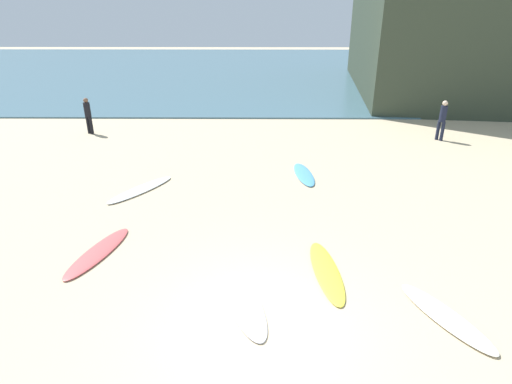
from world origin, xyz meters
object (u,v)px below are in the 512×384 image
at_px(surfboard_4, 98,252).
at_px(beachgoer_near, 88,114).
at_px(surfboard_1, 245,303).
at_px(surfboard_5, 326,271).
at_px(beachgoer_mid, 442,118).
at_px(surfboard_0, 141,189).
at_px(surfboard_3, 304,174).
at_px(surfboard_2, 445,317).

bearing_deg(surfboard_4, beachgoer_near, -53.28).
relative_size(surfboard_1, surfboard_5, 0.91).
xyz_separation_m(surfboard_1, beachgoer_mid, (8.06, 11.09, 0.92)).
distance_m(surfboard_0, beachgoer_near, 7.69).
distance_m(surfboard_1, surfboard_4, 3.91).
bearing_deg(beachgoer_near, surfboard_1, 151.31).
xyz_separation_m(surfboard_1, surfboard_3, (1.79, 6.83, 0.01)).
height_order(surfboard_2, surfboard_5, surfboard_2).
bearing_deg(surfboard_0, surfboard_3, -132.68).
bearing_deg(surfboard_3, surfboard_5, -97.03).
distance_m(surfboard_0, surfboard_4, 3.67).
distance_m(surfboard_2, beachgoer_near, 16.65).
bearing_deg(beachgoer_mid, surfboard_3, 82.65).
xyz_separation_m(surfboard_5, beachgoer_mid, (6.33, 10.00, 0.92)).
relative_size(surfboard_1, surfboard_2, 1.01).
xyz_separation_m(surfboard_2, surfboard_3, (-1.91, 7.17, -0.00)).
xyz_separation_m(surfboard_1, surfboard_5, (1.73, 1.09, 0.00)).
bearing_deg(surfboard_4, surfboard_1, 167.85).
bearing_deg(surfboard_5, surfboard_2, -40.54).
height_order(surfboard_2, surfboard_3, surfboard_2).
bearing_deg(surfboard_5, surfboard_1, -152.30).
bearing_deg(surfboard_4, surfboard_2, 178.62).
height_order(surfboard_2, surfboard_4, surfboard_2).
bearing_deg(surfboard_2, surfboard_3, -101.10).
bearing_deg(surfboard_3, beachgoer_mid, 27.84).
relative_size(surfboard_0, surfboard_4, 1.10).
distance_m(surfboard_2, surfboard_3, 7.42).
height_order(surfboard_4, beachgoer_near, beachgoer_near).
bearing_deg(surfboard_4, surfboard_5, -172.53).
bearing_deg(surfboard_4, beachgoer_mid, -125.85).
xyz_separation_m(surfboard_2, beachgoer_mid, (4.35, 11.43, 0.91)).
distance_m(surfboard_0, surfboard_5, 6.78).
distance_m(surfboard_3, beachgoer_near, 10.63).
relative_size(surfboard_0, surfboard_5, 1.08).
xyz_separation_m(surfboard_0, surfboard_3, (5.24, 1.36, 0.00)).
distance_m(surfboard_3, surfboard_4, 7.28).
height_order(surfboard_0, beachgoer_near, beachgoer_near).
xyz_separation_m(surfboard_0, beachgoer_mid, (11.50, 5.61, 0.91)).
bearing_deg(surfboard_3, surfboard_1, -111.08).
bearing_deg(beachgoer_near, surfboard_2, 161.57).
xyz_separation_m(surfboard_4, beachgoer_near, (-3.99, 10.17, 0.86)).
xyz_separation_m(surfboard_5, beachgoer_near, (-9.19, 10.89, 0.86)).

